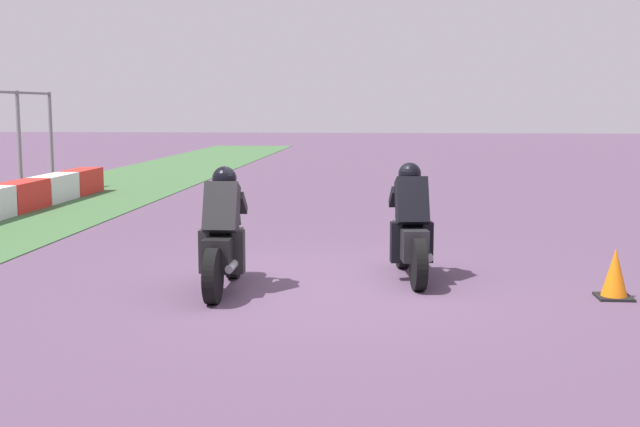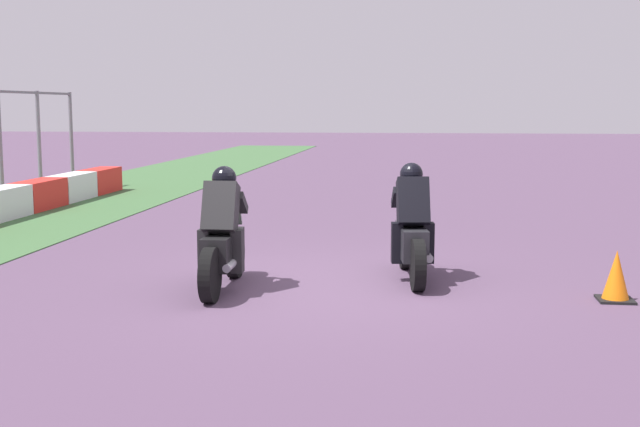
# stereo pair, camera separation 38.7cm
# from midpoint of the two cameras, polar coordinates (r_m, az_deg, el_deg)

# --- Properties ---
(ground_plane) EXTENTS (120.00, 120.00, 0.00)m
(ground_plane) POSITION_cam_midpoint_polar(r_m,az_deg,el_deg) (10.24, -0.85, -5.07)
(ground_plane) COLOR #553F57
(rider_lane_a) EXTENTS (2.04, 0.58, 1.51)m
(rider_lane_a) POSITION_cam_midpoint_polar(r_m,az_deg,el_deg) (10.59, 5.32, -1.25)
(rider_lane_a) COLOR black
(rider_lane_a) RESTS_ON ground_plane
(rider_lane_b) EXTENTS (2.04, 0.54, 1.51)m
(rider_lane_b) POSITION_cam_midpoint_polar(r_m,az_deg,el_deg) (9.96, -7.88, -1.84)
(rider_lane_b) COLOR black
(rider_lane_b) RESTS_ON ground_plane
(traffic_cone) EXTENTS (0.40, 0.40, 0.59)m
(traffic_cone) POSITION_cam_midpoint_polar(r_m,az_deg,el_deg) (10.05, 18.94, -4.11)
(traffic_cone) COLOR black
(traffic_cone) RESTS_ON ground_plane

